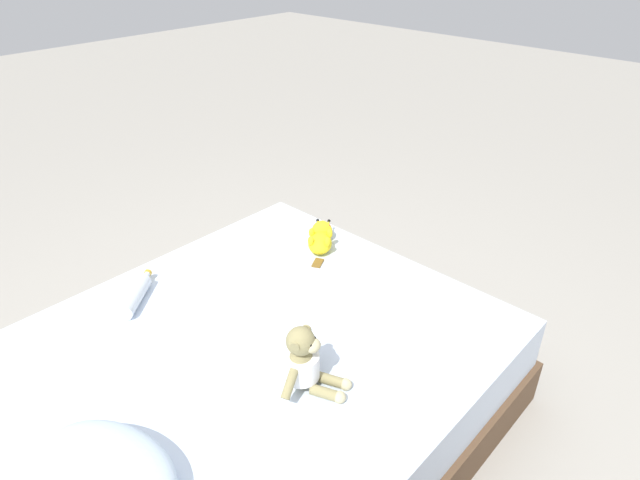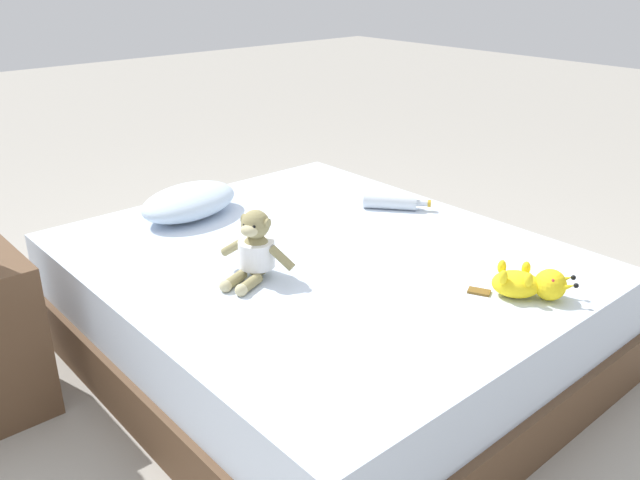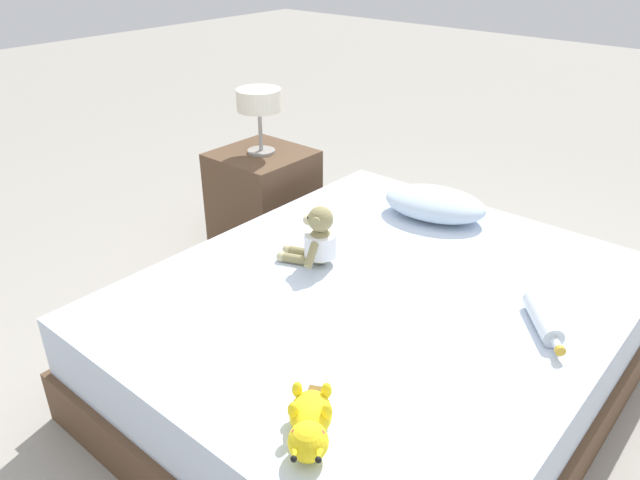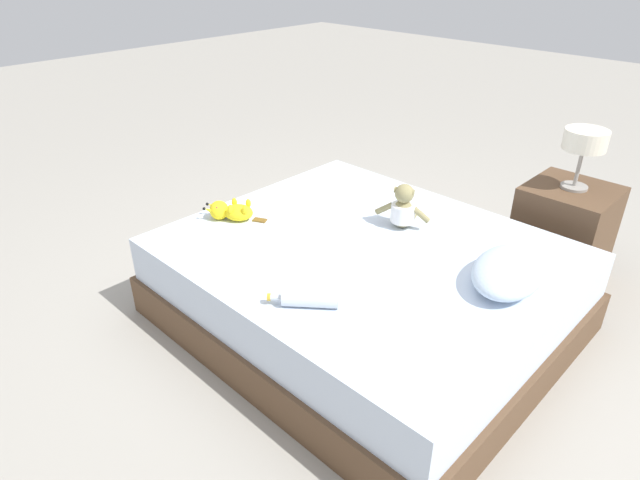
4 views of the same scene
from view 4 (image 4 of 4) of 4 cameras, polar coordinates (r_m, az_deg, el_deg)
ground_plane at (r=2.84m, az=4.51°, el=-8.26°), size 16.00×16.00×0.00m
bed at (r=2.72m, az=4.69°, el=-4.70°), size 1.55×1.82×0.43m
pillow at (r=2.41m, az=19.12°, el=-3.13°), size 0.50×0.37×0.13m
plush_monkey at (r=2.77m, az=8.72°, el=3.25°), size 0.25×0.28×0.24m
plush_yellow_creature at (r=2.86m, az=-9.38°, el=3.00°), size 0.24×0.29×0.10m
glass_bottle at (r=2.17m, az=-1.19°, el=-6.20°), size 0.22×0.25×0.07m
nightstand at (r=3.35m, az=24.09°, el=0.74°), size 0.45×0.45×0.54m
bedside_lamp at (r=3.15m, az=26.01°, el=9.17°), size 0.22×0.22×0.32m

